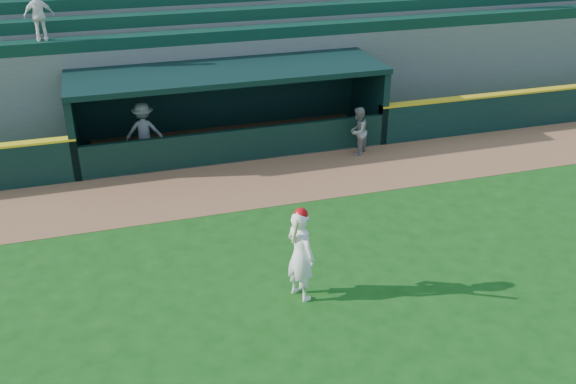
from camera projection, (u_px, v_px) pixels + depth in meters
name	position (u px, v px, depth m)	size (l,w,h in m)	color
ground	(310.00, 280.00, 13.47)	(120.00, 120.00, 0.00)	#154C13
warning_track	(253.00, 183.00, 17.66)	(40.00, 3.00, 0.01)	#945D3B
dugout_player_front	(358.00, 131.00, 19.19)	(0.72, 0.56, 1.47)	gray
dugout_player_inside	(144.00, 131.00, 18.88)	(1.11, 0.64, 1.71)	#9C9C97
dugout	(227.00, 102.00, 19.72)	(9.40, 2.80, 2.46)	slate
stands	(201.00, 36.00, 23.18)	(34.50, 6.25, 7.05)	slate
batter_at_plate	(301.00, 254.00, 12.52)	(0.71, 0.90, 2.02)	white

